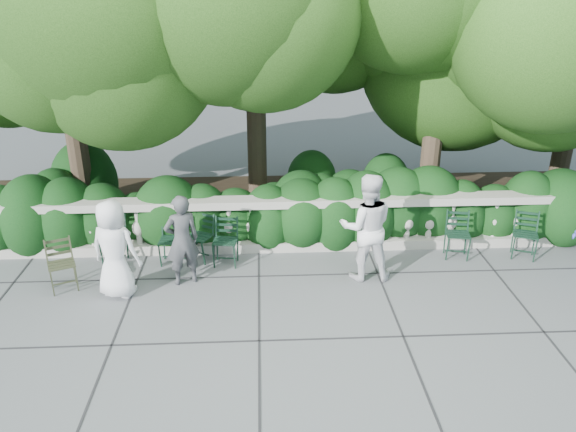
{
  "coord_description": "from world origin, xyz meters",
  "views": [
    {
      "loc": [
        -0.43,
        -7.4,
        4.6
      ],
      "look_at": [
        0.0,
        1.0,
        1.0
      ],
      "focal_mm": 35.0,
      "sensor_mm": 36.0,
      "label": 1
    }
  ],
  "objects_px": {
    "person_casual_man": "(366,227)",
    "chair_a": "(114,266)",
    "chair_weathered": "(67,293)",
    "chair_b": "(172,267)",
    "chair_d": "(225,268)",
    "chair_e": "(522,261)",
    "chair_f": "(456,261)",
    "person_woman_grey": "(182,240)",
    "chair_c": "(196,263)",
    "person_businessman": "(114,249)"
  },
  "relations": [
    {
      "from": "chair_f",
      "to": "person_businessman",
      "type": "height_order",
      "value": "person_businessman"
    },
    {
      "from": "chair_a",
      "to": "chair_c",
      "type": "distance_m",
      "value": 1.41
    },
    {
      "from": "chair_c",
      "to": "person_businessman",
      "type": "distance_m",
      "value": 1.67
    },
    {
      "from": "chair_weathered",
      "to": "person_casual_man",
      "type": "height_order",
      "value": "person_casual_man"
    },
    {
      "from": "chair_b",
      "to": "chair_c",
      "type": "bearing_deg",
      "value": 21.24
    },
    {
      "from": "person_woman_grey",
      "to": "person_casual_man",
      "type": "bearing_deg",
      "value": 158.95
    },
    {
      "from": "chair_b",
      "to": "chair_weathered",
      "type": "distance_m",
      "value": 1.73
    },
    {
      "from": "chair_a",
      "to": "chair_weathered",
      "type": "bearing_deg",
      "value": -120.14
    },
    {
      "from": "chair_a",
      "to": "chair_f",
      "type": "height_order",
      "value": "same"
    },
    {
      "from": "chair_f",
      "to": "person_casual_man",
      "type": "bearing_deg",
      "value": -155.0
    },
    {
      "from": "chair_e",
      "to": "person_casual_man",
      "type": "distance_m",
      "value": 3.05
    },
    {
      "from": "chair_d",
      "to": "chair_e",
      "type": "xyz_separation_m",
      "value": [
        5.21,
        0.01,
        0.0
      ]
    },
    {
      "from": "chair_c",
      "to": "chair_a",
      "type": "bearing_deg",
      "value": -150.76
    },
    {
      "from": "person_woman_grey",
      "to": "person_casual_man",
      "type": "height_order",
      "value": "person_casual_man"
    },
    {
      "from": "chair_d",
      "to": "chair_e",
      "type": "distance_m",
      "value": 5.21
    },
    {
      "from": "chair_a",
      "to": "chair_b",
      "type": "xyz_separation_m",
      "value": [
        1.0,
        -0.09,
        0.0
      ]
    },
    {
      "from": "chair_e",
      "to": "chair_f",
      "type": "height_order",
      "value": "same"
    },
    {
      "from": "chair_b",
      "to": "chair_a",
      "type": "bearing_deg",
      "value": 178.38
    },
    {
      "from": "person_casual_man",
      "to": "chair_a",
      "type": "bearing_deg",
      "value": -6.1
    },
    {
      "from": "chair_e",
      "to": "person_casual_man",
      "type": "height_order",
      "value": "person_casual_man"
    },
    {
      "from": "chair_a",
      "to": "chair_e",
      "type": "relative_size",
      "value": 1.0
    },
    {
      "from": "chair_a",
      "to": "chair_c",
      "type": "relative_size",
      "value": 1.0
    },
    {
      "from": "chair_a",
      "to": "chair_f",
      "type": "xyz_separation_m",
      "value": [
        5.97,
        -0.12,
        0.0
      ]
    },
    {
      "from": "chair_e",
      "to": "chair_f",
      "type": "xyz_separation_m",
      "value": [
        -1.16,
        0.06,
        0.0
      ]
    },
    {
      "from": "person_casual_man",
      "to": "person_woman_grey",
      "type": "bearing_deg",
      "value": 2.53
    },
    {
      "from": "chair_b",
      "to": "person_woman_grey",
      "type": "bearing_deg",
      "value": -57.42
    },
    {
      "from": "chair_f",
      "to": "person_woman_grey",
      "type": "bearing_deg",
      "value": -163.94
    },
    {
      "from": "chair_c",
      "to": "chair_f",
      "type": "relative_size",
      "value": 1.0
    },
    {
      "from": "chair_d",
      "to": "person_businessman",
      "type": "xyz_separation_m",
      "value": [
        -1.6,
        -0.76,
        0.79
      ]
    },
    {
      "from": "chair_a",
      "to": "chair_weathered",
      "type": "relative_size",
      "value": 1.0
    },
    {
      "from": "chair_b",
      "to": "person_casual_man",
      "type": "xyz_separation_m",
      "value": [
        3.24,
        -0.49,
        0.9
      ]
    },
    {
      "from": "chair_f",
      "to": "person_woman_grey",
      "type": "xyz_separation_m",
      "value": [
        -4.67,
        -0.5,
        0.76
      ]
    },
    {
      "from": "chair_c",
      "to": "person_casual_man",
      "type": "distance_m",
      "value": 3.04
    },
    {
      "from": "chair_a",
      "to": "person_woman_grey",
      "type": "xyz_separation_m",
      "value": [
        1.3,
        -0.63,
        0.76
      ]
    },
    {
      "from": "chair_d",
      "to": "chair_weathered",
      "type": "relative_size",
      "value": 1.0
    },
    {
      "from": "person_businessman",
      "to": "person_woman_grey",
      "type": "relative_size",
      "value": 1.04
    },
    {
      "from": "chair_b",
      "to": "chair_weathered",
      "type": "xyz_separation_m",
      "value": [
        -1.53,
        -0.8,
        0.0
      ]
    },
    {
      "from": "chair_a",
      "to": "chair_e",
      "type": "distance_m",
      "value": 7.12
    },
    {
      "from": "chair_a",
      "to": "chair_e",
      "type": "xyz_separation_m",
      "value": [
        7.12,
        -0.18,
        0.0
      ]
    },
    {
      "from": "chair_e",
      "to": "person_casual_man",
      "type": "xyz_separation_m",
      "value": [
        -2.88,
        -0.41,
        0.9
      ]
    },
    {
      "from": "chair_a",
      "to": "person_woman_grey",
      "type": "relative_size",
      "value": 0.55
    },
    {
      "from": "chair_f",
      "to": "person_casual_man",
      "type": "distance_m",
      "value": 2.0
    },
    {
      "from": "chair_f",
      "to": "chair_d",
      "type": "bearing_deg",
      "value": -169.13
    },
    {
      "from": "chair_a",
      "to": "person_businessman",
      "type": "bearing_deg",
      "value": -71.02
    },
    {
      "from": "person_casual_man",
      "to": "chair_d",
      "type": "bearing_deg",
      "value": -7.92
    },
    {
      "from": "chair_d",
      "to": "chair_f",
      "type": "xyz_separation_m",
      "value": [
        4.05,
        0.07,
        0.0
      ]
    },
    {
      "from": "chair_b",
      "to": "chair_c",
      "type": "xyz_separation_m",
      "value": [
        0.4,
        0.13,
        0.0
      ]
    },
    {
      "from": "chair_c",
      "to": "person_businessman",
      "type": "bearing_deg",
      "value": -109.92
    },
    {
      "from": "chair_d",
      "to": "chair_f",
      "type": "height_order",
      "value": "same"
    },
    {
      "from": "chair_c",
      "to": "chair_f",
      "type": "distance_m",
      "value": 4.56
    }
  ]
}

